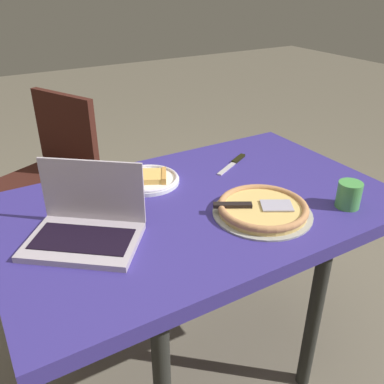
# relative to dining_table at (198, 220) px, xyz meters

# --- Properties ---
(ground_plane) EXTENTS (12.00, 12.00, 0.00)m
(ground_plane) POSITION_rel_dining_table_xyz_m (0.00, 0.00, -0.67)
(ground_plane) COLOR #706857
(dining_table) EXTENTS (1.29, 0.81, 0.75)m
(dining_table) POSITION_rel_dining_table_xyz_m (0.00, 0.00, 0.00)
(dining_table) COLOR navy
(dining_table) RESTS_ON ground_plane
(laptop) EXTENTS (0.38, 0.36, 0.21)m
(laptop) POSITION_rel_dining_table_xyz_m (-0.38, -0.02, 0.12)
(laptop) COLOR #B7ABB6
(laptop) RESTS_ON dining_table
(pizza_plate) EXTENTS (0.23, 0.23, 0.04)m
(pizza_plate) POSITION_rel_dining_table_xyz_m (-0.08, 0.21, 0.09)
(pizza_plate) COLOR white
(pizza_plate) RESTS_ON dining_table
(pizza_tray) EXTENTS (0.31, 0.31, 0.04)m
(pizza_tray) POSITION_rel_dining_table_xyz_m (0.13, -0.17, 0.09)
(pizza_tray) COLOR #A4A5A0
(pizza_tray) RESTS_ON dining_table
(table_knife) EXTENTS (0.20, 0.12, 0.01)m
(table_knife) POSITION_rel_dining_table_xyz_m (0.28, 0.19, 0.08)
(table_knife) COLOR beige
(table_knife) RESTS_ON dining_table
(drink_cup) EXTENTS (0.08, 0.08, 0.09)m
(drink_cup) POSITION_rel_dining_table_xyz_m (0.40, -0.27, 0.12)
(drink_cup) COLOR #4B9E4B
(drink_cup) RESTS_ON dining_table
(chair_near) EXTENTS (0.58, 0.58, 0.89)m
(chair_near) POSITION_rel_dining_table_xyz_m (-0.27, 1.01, -0.16)
(chair_near) COLOR #3D1B14
(chair_near) RESTS_ON ground_plane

